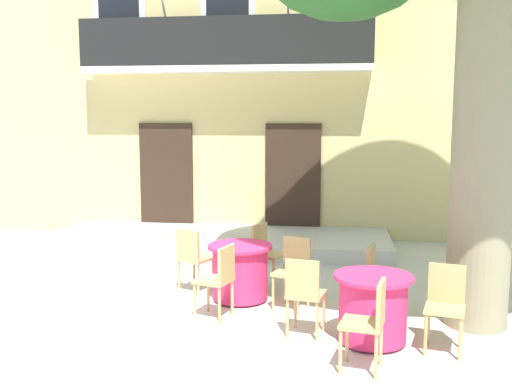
{
  "coord_description": "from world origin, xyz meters",
  "views": [
    {
      "loc": [
        2.08,
        -6.77,
        2.51
      ],
      "look_at": [
        0.85,
        2.18,
        1.3
      ],
      "focal_mm": 41.63,
      "sensor_mm": 36.0,
      "label": 1
    }
  ],
  "objects": [
    {
      "name": "cafe_chair_near_tree_3",
      "position": [
        1.74,
        -0.33,
        0.53
      ],
      "size": [
        0.47,
        0.47,
        0.91
      ],
      "color": "tan",
      "rests_on": "ground"
    },
    {
      "name": "cafe_table_near_tree",
      "position": [
        2.49,
        -0.4,
        0.39
      ],
      "size": [
        0.86,
        0.86,
        0.76
      ],
      "color": "#E52D66",
      "rests_on": "ground"
    },
    {
      "name": "building_facade",
      "position": [
        -0.08,
        6.99,
        3.75
      ],
      "size": [
        13.0,
        5.09,
        7.5
      ],
      "color": "#DBC67F",
      "rests_on": "ground"
    },
    {
      "name": "cafe_chair_near_tree_2",
      "position": [
        2.61,
        0.35,
        0.53
      ],
      "size": [
        0.49,
        0.49,
        0.91
      ],
      "color": "tan",
      "rests_on": "ground"
    },
    {
      "name": "cafe_chair_middle_0",
      "position": [
        1.55,
        0.68,
        0.53
      ],
      "size": [
        0.51,
        0.51,
        0.91
      ],
      "color": "tan",
      "rests_on": "ground"
    },
    {
      "name": "cafe_chair_middle_3",
      "position": [
        0.68,
        0.13,
        0.53
      ],
      "size": [
        0.5,
        0.5,
        0.91
      ],
      "color": "tan",
      "rests_on": "ground"
    },
    {
      "name": "ground_plane",
      "position": [
        0.0,
        0.0,
        0.0
      ],
      "size": [
        120.0,
        120.0,
        0.0
      ],
      "primitive_type": "plane",
      "color": "beige"
    },
    {
      "name": "cafe_chair_near_tree_0",
      "position": [
        2.42,
        -1.15,
        0.53
      ],
      "size": [
        0.47,
        0.47,
        0.91
      ],
      "color": "tan",
      "rests_on": "ground"
    },
    {
      "name": "cafe_chair_middle_1",
      "position": [
        1.07,
        1.58,
        0.53
      ],
      "size": [
        0.53,
        0.53,
        0.91
      ],
      "color": "tan",
      "rests_on": "ground"
    },
    {
      "name": "cafe_chair_near_tree_1",
      "position": [
        3.24,
        -0.5,
        0.53
      ],
      "size": [
        0.48,
        0.48,
        0.91
      ],
      "color": "tan",
      "rests_on": "ground"
    },
    {
      "name": "entrance_step_platform",
      "position": [
        -0.08,
        3.97,
        0.12
      ],
      "size": [
        6.31,
        2.06,
        0.25
      ],
      "primitive_type": "cube",
      "color": "silver",
      "rests_on": "ground"
    },
    {
      "name": "cafe_table_middle",
      "position": [
        0.82,
        0.87,
        0.39
      ],
      "size": [
        0.86,
        0.86,
        0.76
      ],
      "color": "#E52D66",
      "rests_on": "ground"
    },
    {
      "name": "cafe_chair_middle_2",
      "position": [
        0.1,
        1.11,
        0.53
      ],
      "size": [
        0.53,
        0.53,
        0.91
      ],
      "color": "tan",
      "rests_on": "ground"
    }
  ]
}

